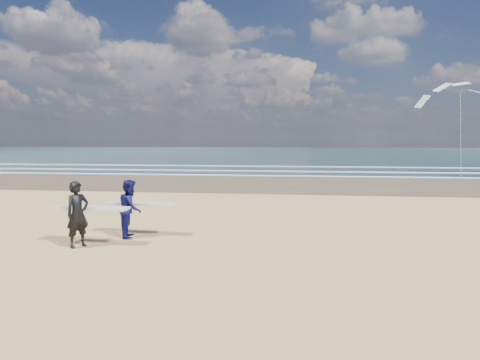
# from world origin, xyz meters

# --- Properties ---
(ocean) EXTENTS (220.00, 100.00, 0.02)m
(ocean) POSITION_xyz_m (20.00, 72.00, 0.01)
(ocean) COLOR #173133
(ocean) RESTS_ON ground
(foam_breakers) EXTENTS (220.00, 11.70, 0.05)m
(foam_breakers) POSITION_xyz_m (20.00, 28.10, 0.05)
(foam_breakers) COLOR white
(foam_breakers) RESTS_ON ground
(surfer_near) EXTENTS (2.21, 1.04, 1.84)m
(surfer_near) POSITION_xyz_m (-0.96, 0.28, 0.94)
(surfer_near) COLOR black
(surfer_near) RESTS_ON ground
(surfer_far) EXTENTS (2.23, 1.18, 1.77)m
(surfer_far) POSITION_xyz_m (0.02, 1.61, 0.89)
(surfer_far) COLOR #0D0D48
(surfer_far) RESTS_ON ground
(kite_1) EXTENTS (6.73, 4.84, 8.95)m
(kite_1) POSITION_xyz_m (18.71, 27.52, 5.27)
(kite_1) COLOR slate
(kite_1) RESTS_ON ground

